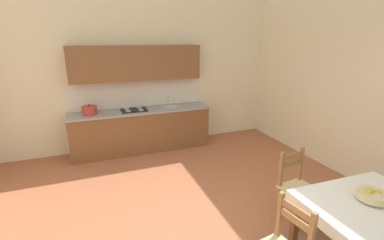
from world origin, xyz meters
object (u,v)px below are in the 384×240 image
at_px(dining_table, 368,214).
at_px(fruit_bowl, 372,195).
at_px(kitchen_cabinetry, 140,111).
at_px(dining_chair_kitchen_side, 297,187).

relative_size(dining_table, fruit_bowl, 4.44).
relative_size(kitchen_cabinetry, fruit_bowl, 9.65).
bearing_deg(fruit_bowl, kitchen_cabinetry, 111.93).
distance_m(dining_chair_kitchen_side, fruit_bowl, 0.95).
bearing_deg(fruit_bowl, dining_chair_kitchen_side, 97.74).
distance_m(kitchen_cabinetry, dining_chair_kitchen_side, 3.45).
bearing_deg(dining_chair_kitchen_side, dining_table, -84.84).
relative_size(kitchen_cabinetry, dining_table, 2.18).
bearing_deg(dining_chair_kitchen_side, kitchen_cabinetry, 115.54).
bearing_deg(fruit_bowl, dining_table, -144.96).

